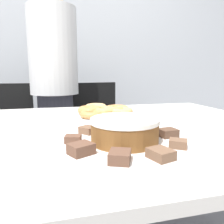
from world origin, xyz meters
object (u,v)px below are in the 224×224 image
at_px(plate_donuts, 104,116).
at_px(napkin, 182,118).
at_px(office_chair_left, 6,145).
at_px(plate_cake, 125,144).
at_px(office_chair_right, 102,139).
at_px(person_standing, 55,86).
at_px(frosted_cake, 125,130).

xyz_separation_m(plate_donuts, napkin, (0.33, -0.13, -0.00)).
height_order(office_chair_left, plate_cake, office_chair_left).
xyz_separation_m(office_chair_right, plate_cake, (-0.16, -1.17, 0.34)).
height_order(person_standing, plate_donuts, person_standing).
distance_m(office_chair_left, plate_cake, 1.35).
xyz_separation_m(office_chair_left, frosted_cake, (0.58, -1.17, 0.38)).
bearing_deg(plate_donuts, plate_cake, -94.24).
xyz_separation_m(plate_cake, frosted_cake, (0.00, -0.00, 0.04)).
distance_m(person_standing, plate_cake, 1.21).
height_order(person_standing, office_chair_right, person_standing).
bearing_deg(frosted_cake, office_chair_right, 81.99).
relative_size(person_standing, plate_donuts, 4.76).
distance_m(office_chair_left, office_chair_right, 0.75).
xyz_separation_m(office_chair_left, plate_cake, (0.58, -1.17, 0.34)).
height_order(office_chair_right, plate_cake, office_chair_right).
bearing_deg(person_standing, office_chair_right, -2.06).
xyz_separation_m(person_standing, plate_donuts, (0.23, -0.76, -0.10)).
xyz_separation_m(office_chair_left, plate_donuts, (0.61, -0.75, 0.34)).
distance_m(plate_cake, napkin, 0.47).
bearing_deg(frosted_cake, napkin, 38.99).
height_order(person_standing, frosted_cake, person_standing).
xyz_separation_m(office_chair_right, plate_donuts, (-0.13, -0.75, 0.34)).
height_order(plate_cake, napkin, plate_cake).
relative_size(plate_cake, napkin, 3.29).
bearing_deg(office_chair_right, person_standing, 164.75).
relative_size(office_chair_left, napkin, 7.32).
height_order(office_chair_right, frosted_cake, office_chair_right).
xyz_separation_m(person_standing, plate_cake, (0.20, -1.18, -0.10)).
bearing_deg(person_standing, office_chair_left, -178.25).
bearing_deg(person_standing, frosted_cake, -80.34).
relative_size(office_chair_left, plate_donuts, 2.56).
distance_m(plate_donuts, napkin, 0.36).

